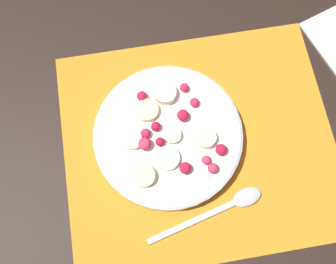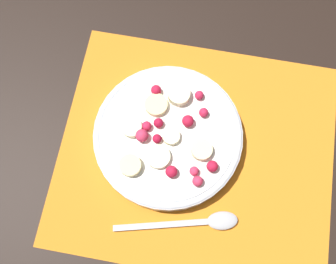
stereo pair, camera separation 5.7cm
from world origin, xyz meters
name	(u,v)px [view 1 (the left image)]	position (x,y,z in m)	size (l,w,h in m)	color
ground_plane	(199,143)	(0.00, 0.00, 0.00)	(3.00, 3.00, 0.00)	black
placemat	(199,142)	(0.00, 0.00, 0.00)	(0.44, 0.38, 0.01)	orange
fruit_bowl	(168,135)	(-0.05, 0.01, 0.02)	(0.23, 0.23, 0.05)	silver
spoon	(229,205)	(0.02, -0.11, 0.01)	(0.19, 0.06, 0.01)	#B2B2B7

